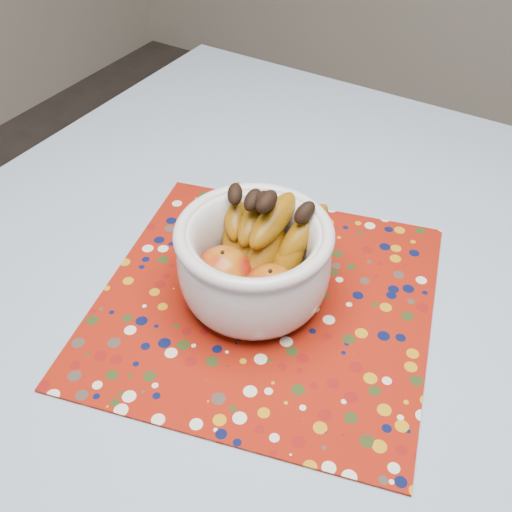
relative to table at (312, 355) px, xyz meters
The scene contains 4 objects.
table is the anchor object (origin of this frame).
tablecloth 0.08m from the table, ahead, with size 1.32×1.32×0.01m, color slate.
placemat 0.12m from the table, 169.80° to the right, with size 0.46×0.46×0.00m, color maroon.
fruit_bowl 0.19m from the table, behind, with size 0.23×0.22×0.17m.
Camera 1 is at (0.22, -0.52, 1.38)m, focal length 42.00 mm.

